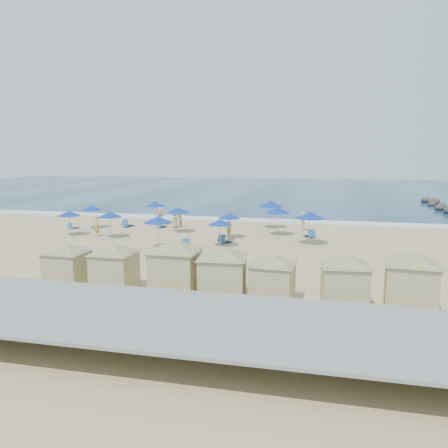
# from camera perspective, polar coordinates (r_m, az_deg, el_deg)

# --- Properties ---
(ground) EXTENTS (160.00, 160.00, 0.00)m
(ground) POSITION_cam_1_polar(r_m,az_deg,el_deg) (31.25, -5.28, -3.52)
(ground) COLOR tan
(ground) RESTS_ON ground
(ocean) EXTENTS (160.00, 80.00, 0.06)m
(ocean) POSITION_cam_1_polar(r_m,az_deg,el_deg) (84.76, 6.48, 4.46)
(ocean) COLOR navy
(ocean) RESTS_ON ground
(surf_line) EXTENTS (160.00, 2.50, 0.08)m
(surf_line) POSITION_cam_1_polar(r_m,az_deg,el_deg) (45.97, 0.78, 0.64)
(surf_line) COLOR white
(surf_line) RESTS_ON ground
(seawall) EXTENTS (160.00, 6.10, 1.22)m
(seawall) POSITION_cam_1_polar(r_m,az_deg,el_deg) (19.21, -18.22, -10.05)
(seawall) COLOR gray
(seawall) RESTS_ON ground
(trash_bin) EXTENTS (0.89, 0.89, 0.74)m
(trash_bin) POSITION_cam_1_polar(r_m,az_deg,el_deg) (26.48, -12.97, -5.20)
(trash_bin) COLOR black
(trash_bin) RESTS_ON ground
(cabana_0) EXTENTS (4.07, 4.07, 2.55)m
(cabana_0) POSITION_cam_1_polar(r_m,az_deg,el_deg) (23.81, -19.80, -4.42)
(cabana_0) COLOR #C3B685
(cabana_0) RESTS_ON ground
(cabana_1) EXTENTS (4.20, 4.20, 2.63)m
(cabana_1) POSITION_cam_1_polar(r_m,az_deg,el_deg) (22.61, -14.14, -4.73)
(cabana_1) COLOR #C3B685
(cabana_1) RESTS_ON ground
(cabana_2) EXTENTS (4.72, 4.72, 2.96)m
(cabana_2) POSITION_cam_1_polar(r_m,az_deg,el_deg) (21.52, -6.37, -4.69)
(cabana_2) COLOR #C3B685
(cabana_2) RESTS_ON ground
(cabana_3) EXTENTS (4.49, 4.49, 2.83)m
(cabana_3) POSITION_cam_1_polar(r_m,az_deg,el_deg) (20.48, -0.17, -5.57)
(cabana_3) COLOR #C3B685
(cabana_3) RESTS_ON ground
(cabana_4) EXTENTS (4.03, 4.03, 2.54)m
(cabana_4) POSITION_cam_1_polar(r_m,az_deg,el_deg) (20.19, 6.40, -6.32)
(cabana_4) COLOR #C3B685
(cabana_4) RESTS_ON ground
(cabana_5) EXTENTS (4.24, 4.24, 2.67)m
(cabana_5) POSITION_cam_1_polar(r_m,az_deg,el_deg) (20.23, 15.50, -6.35)
(cabana_5) COLOR #C3B685
(cabana_5) RESTS_ON ground
(cabana_6) EXTENTS (4.57, 4.57, 2.88)m
(cabana_6) POSITION_cam_1_polar(r_m,az_deg,el_deg) (20.85, 23.27, -5.98)
(cabana_6) COLOR #C3B685
(cabana_6) RESTS_ON ground
(umbrella_0) EXTENTS (1.91, 1.91, 2.17)m
(umbrella_0) POSITION_cam_1_polar(r_m,az_deg,el_deg) (38.92, -19.61, 1.31)
(umbrella_0) COLOR #A5A8AD
(umbrella_0) RESTS_ON ground
(umbrella_1) EXTENTS (1.93, 1.93, 2.20)m
(umbrella_1) POSITION_cam_1_polar(r_m,az_deg,el_deg) (42.13, -16.93, 2.03)
(umbrella_1) COLOR #A5A8AD
(umbrella_1) RESTS_ON ground
(umbrella_2) EXTENTS (1.96, 1.96, 2.23)m
(umbrella_2) POSITION_cam_1_polar(r_m,az_deg,el_deg) (36.90, -14.67, 1.22)
(umbrella_2) COLOR #A5A8AD
(umbrella_2) RESTS_ON ground
(umbrella_3) EXTENTS (2.04, 2.04, 2.32)m
(umbrella_3) POSITION_cam_1_polar(r_m,az_deg,el_deg) (43.02, -8.95, 2.59)
(umbrella_3) COLOR #A5A8AD
(umbrella_3) RESTS_ON ground
(umbrella_4) EXTENTS (2.00, 2.00, 2.28)m
(umbrella_4) POSITION_cam_1_polar(r_m,az_deg,el_deg) (38.30, -6.04, 1.81)
(umbrella_4) COLOR #A5A8AD
(umbrella_4) RESTS_ON ground
(umbrella_5) EXTENTS (2.15, 2.15, 2.44)m
(umbrella_5) POSITION_cam_1_polar(r_m,az_deg,el_deg) (32.04, -8.63, 0.58)
(umbrella_5) COLOR #A5A8AD
(umbrella_5) RESTS_ON ground
(umbrella_6) EXTENTS (1.85, 1.85, 2.11)m
(umbrella_6) POSITION_cam_1_polar(r_m,az_deg,el_deg) (35.57, 0.70, 1.06)
(umbrella_6) COLOR #A5A8AD
(umbrella_6) RESTS_ON ground
(umbrella_7) EXTENTS (1.87, 1.87, 2.13)m
(umbrella_7) POSITION_cam_1_polar(r_m,az_deg,el_deg) (32.21, -0.50, 0.25)
(umbrella_7) COLOR #A5A8AD
(umbrella_7) RESTS_ON ground
(umbrella_8) EXTENTS (2.31, 2.31, 2.63)m
(umbrella_8) POSITION_cam_1_polar(r_m,az_deg,el_deg) (40.44, 6.15, 2.62)
(umbrella_8) COLOR #A5A8AD
(umbrella_8) RESTS_ON ground
(umbrella_9) EXTENTS (2.19, 2.19, 2.49)m
(umbrella_9) POSITION_cam_1_polar(r_m,az_deg,el_deg) (37.00, 7.00, 1.82)
(umbrella_9) COLOR #A5A8AD
(umbrella_9) RESTS_ON ground
(umbrella_10) EXTENTS (2.29, 2.29, 2.61)m
(umbrella_10) POSITION_cam_1_polar(r_m,az_deg,el_deg) (33.51, 11.10, 1.14)
(umbrella_10) COLOR #A5A8AD
(umbrella_10) RESTS_ON ground
(beach_chair_0) EXTENTS (0.81, 1.21, 0.61)m
(beach_chair_0) POSITION_cam_1_polar(r_m,az_deg,el_deg) (42.54, -19.19, -0.32)
(beach_chair_0) COLOR #26538C
(beach_chair_0) RESTS_ON ground
(beach_chair_1) EXTENTS (0.86, 1.47, 0.76)m
(beach_chair_1) POSITION_cam_1_polar(r_m,az_deg,el_deg) (42.32, -12.55, -0.01)
(beach_chair_1) COLOR #26538C
(beach_chair_1) RESTS_ON ground
(beach_chair_2) EXTENTS (0.73, 1.24, 0.64)m
(beach_chair_2) POSITION_cam_1_polar(r_m,az_deg,el_deg) (41.29, -8.20, -0.17)
(beach_chair_2) COLOR #26538C
(beach_chair_2) RESTS_ON ground
(beach_chair_3) EXTENTS (0.71, 1.39, 0.74)m
(beach_chair_3) POSITION_cam_1_polar(r_m,az_deg,el_deg) (32.25, -4.87, -2.65)
(beach_chair_3) COLOR #26538C
(beach_chair_3) RESTS_ON ground
(beach_chair_4) EXTENTS (1.07, 1.45, 0.73)m
(beach_chair_4) POSITION_cam_1_polar(r_m,az_deg,el_deg) (33.76, 0.04, -2.09)
(beach_chair_4) COLOR #26538C
(beach_chair_4) RESTS_ON ground
(beach_chair_5) EXTENTS (1.10, 1.46, 0.73)m
(beach_chair_5) POSITION_cam_1_polar(r_m,az_deg,el_deg) (36.71, 11.16, -1.35)
(beach_chair_5) COLOR #26538C
(beach_chair_5) RESTS_ON ground
(beachgoer_0) EXTENTS (0.77, 0.72, 1.76)m
(beachgoer_0) POSITION_cam_1_polar(r_m,az_deg,el_deg) (37.95, -16.32, -0.25)
(beachgoer_0) COLOR tan
(beachgoer_0) RESTS_ON ground
(beachgoer_1) EXTENTS (0.87, 0.96, 1.60)m
(beachgoer_1) POSITION_cam_1_polar(r_m,az_deg,el_deg) (41.50, -5.87, 0.74)
(beachgoer_1) COLOR tan
(beachgoer_1) RESTS_ON ground
(beachgoer_2) EXTENTS (0.81, 1.01, 1.60)m
(beachgoer_2) POSITION_cam_1_polar(r_m,az_deg,el_deg) (34.84, 0.61, -0.82)
(beachgoer_2) COLOR tan
(beachgoer_2) RESTS_ON ground
(beachgoer_3) EXTENTS (0.75, 1.17, 1.72)m
(beachgoer_3) POSITION_cam_1_polar(r_m,az_deg,el_deg) (39.80, 10.30, 0.36)
(beachgoer_3) COLOR tan
(beachgoer_3) RESTS_ON ground
(beachgoer_4) EXTENTS (0.70, 0.88, 1.56)m
(beachgoer_4) POSITION_cam_1_polar(r_m,az_deg,el_deg) (40.90, -6.42, 0.57)
(beachgoer_4) COLOR tan
(beachgoer_4) RESTS_ON ground
(beachgoer_5) EXTENTS (0.71, 0.49, 1.84)m
(beachgoer_5) POSITION_cam_1_polar(r_m,az_deg,el_deg) (45.43, -8.32, 1.56)
(beachgoer_5) COLOR tan
(beachgoer_5) RESTS_ON ground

